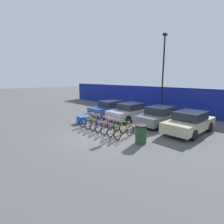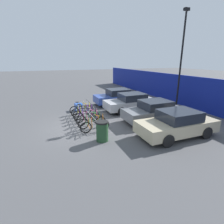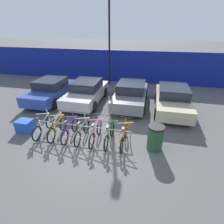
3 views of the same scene
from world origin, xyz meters
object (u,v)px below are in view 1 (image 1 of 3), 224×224
at_px(bicycle_silver, 105,126).
at_px(lamp_post, 163,71).
at_px(bicycle_purple, 100,124).
at_px(bicycle_pink, 111,127).
at_px(bicycle_orange, 124,132).
at_px(car_blue, 110,108).
at_px(bike_rack, 106,124).
at_px(car_grey, 159,116).
at_px(car_silver, 130,111).
at_px(bicycle_green, 117,129).
at_px(bicycle_yellow, 94,122).
at_px(bicycle_white, 89,121).
at_px(trash_bin, 141,134).
at_px(cargo_crate, 82,120).
at_px(car_beige, 189,122).

xyz_separation_m(bicycle_silver, lamp_post, (-0.71, 7.97, 3.78)).
bearing_deg(bicycle_purple, bicycle_pink, -0.54).
xyz_separation_m(bicycle_orange, car_blue, (-5.38, 3.70, 0.31)).
relative_size(bike_rack, car_grey, 1.04).
distance_m(bicycle_pink, car_silver, 4.30).
height_order(bicycle_green, car_grey, car_grey).
bearing_deg(bicycle_yellow, car_grey, 54.43).
distance_m(bicycle_silver, car_silver, 4.08).
bearing_deg(bicycle_white, bicycle_orange, 3.03).
distance_m(bicycle_yellow, car_silver, 3.90).
relative_size(bike_rack, lamp_post, 0.55).
xyz_separation_m(bicycle_orange, trash_bin, (1.24, 0.01, 0.14)).
relative_size(bicycle_silver, trash_bin, 1.66).
bearing_deg(trash_bin, car_blue, 150.81).
relative_size(bicycle_white, bicycle_orange, 1.00).
bearing_deg(bicycle_white, bike_rack, 7.69).
relative_size(car_blue, lamp_post, 0.53).
bearing_deg(bike_rack, bicycle_yellow, -172.58).
distance_m(bicycle_orange, trash_bin, 1.24).
bearing_deg(bicycle_yellow, car_silver, 88.59).
relative_size(bicycle_white, cargo_crate, 2.44).
bearing_deg(bike_rack, car_blue, 135.02).
bearing_deg(bicycle_pink, bicycle_silver, 176.15).
bearing_deg(car_beige, bicycle_orange, -119.18).
relative_size(bicycle_white, car_beige, 0.40).
bearing_deg(bike_rack, car_silver, 107.70).
xyz_separation_m(car_blue, trash_bin, (6.62, -3.70, -0.17)).
distance_m(bicycle_silver, trash_bin, 3.04).
xyz_separation_m(bicycle_yellow, bicycle_silver, (1.16, 0.00, 0.00)).
distance_m(bicycle_orange, lamp_post, 9.17).
distance_m(bicycle_white, bicycle_yellow, 0.68).
distance_m(bicycle_pink, car_grey, 4.22).
bearing_deg(bicycle_pink, car_grey, 73.17).
xyz_separation_m(bicycle_pink, trash_bin, (2.44, 0.01, 0.14)).
relative_size(bicycle_silver, lamp_post, 0.23).
relative_size(bike_rack, bicycle_yellow, 2.45).
distance_m(lamp_post, trash_bin, 9.53).
bearing_deg(cargo_crate, bicycle_white, -1.04).
xyz_separation_m(bicycle_purple, car_silver, (-0.65, 3.89, 0.31)).
height_order(bike_rack, bicycle_purple, bicycle_purple).
relative_size(bike_rack, bicycle_pink, 2.45).
height_order(bike_rack, bicycle_pink, bicycle_pink).
bearing_deg(bicycle_orange, car_blue, 146.14).
distance_m(bicycle_silver, bicycle_green, 1.19).
bearing_deg(bicycle_white, cargo_crate, -178.01).
bearing_deg(bicycle_yellow, bicycle_pink, -2.16).
xyz_separation_m(bike_rack, bicycle_silver, (0.02, -0.15, -0.11)).
distance_m(car_grey, cargo_crate, 6.00).
bearing_deg(bicycle_silver, car_grey, 70.43).
relative_size(bicycle_silver, car_beige, 0.40).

